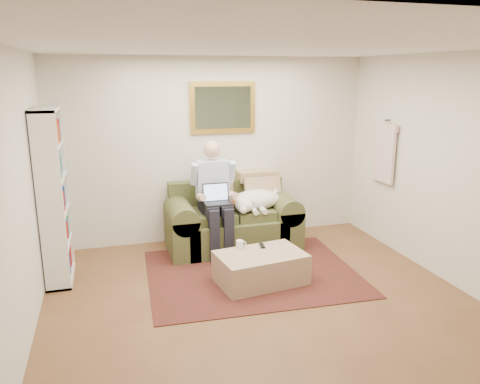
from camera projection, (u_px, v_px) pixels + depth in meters
name	position (u px, v px, depth m)	size (l,w,h in m)	color
room_shell	(263.00, 183.00, 4.68)	(4.51, 5.00, 2.61)	brown
rug	(252.00, 273.00, 5.70)	(2.49, 1.99, 0.01)	#311F13
sofa	(232.00, 226.00, 6.50)	(1.79, 0.91, 1.07)	#52572E
seated_man	(216.00, 199.00, 6.17)	(0.59, 0.84, 1.50)	#8CAAD8
laptop	(217.00, 198.00, 6.09)	(0.35, 0.27, 0.25)	black
sleeping_dog	(256.00, 200.00, 6.41)	(0.74, 0.46, 0.27)	white
ottoman	(261.00, 268.00, 5.41)	(0.99, 0.63, 0.36)	tan
coffee_mug	(240.00, 244.00, 5.51)	(0.08, 0.08, 0.10)	white
tv_remote	(262.00, 246.00, 5.58)	(0.05, 0.15, 0.02)	black
bookshelf	(53.00, 197.00, 5.34)	(0.28, 0.80, 2.00)	white
wall_mirror	(223.00, 108.00, 6.53)	(0.94, 0.04, 0.72)	gold
hanging_shirt	(384.00, 149.00, 6.42)	(0.06, 0.52, 0.90)	beige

